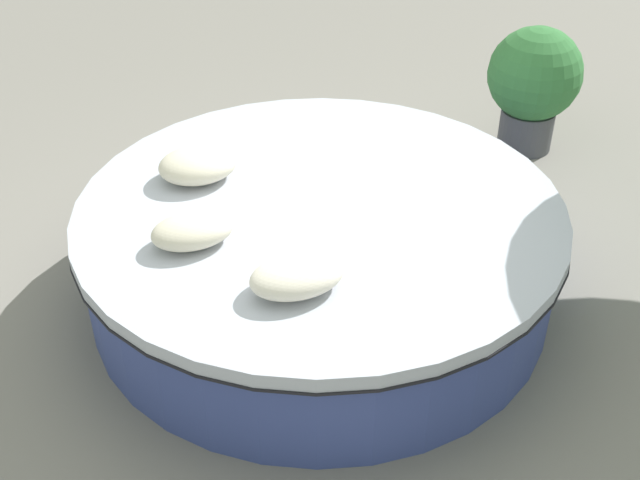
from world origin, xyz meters
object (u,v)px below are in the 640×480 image
Objects in this scene: throw_pillow_0 at (198,165)px; planter at (534,82)px; throw_pillow_1 at (193,230)px; round_bed at (320,248)px; throw_pillow_2 at (297,276)px.

planter reaches higher than throw_pillow_0.
throw_pillow_1 is 0.44× the size of planter.
throw_pillow_1 is (0.75, 0.11, 0.38)m from round_bed.
round_bed is at bearing -171.55° from throw_pillow_1.
throw_pillow_2 is (0.38, 0.67, 0.38)m from round_bed.
throw_pillow_2 is at bearing 34.59° from planter.
round_bed is at bearing -119.92° from throw_pillow_2.
throw_pillow_0 is (0.55, -0.52, 0.39)m from round_bed.
round_bed is 6.03× the size of throw_pillow_0.
throw_pillow_2 reaches higher than throw_pillow_1.
throw_pillow_0 is at bearing 11.78° from planter.
round_bed is 0.85m from throw_pillow_0.
throw_pillow_0 is at bearing -81.87° from throw_pillow_2.
throw_pillow_2 is 0.48× the size of planter.
throw_pillow_1 is (0.19, 0.63, -0.01)m from throw_pillow_0.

